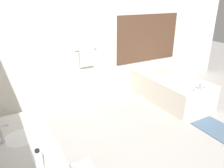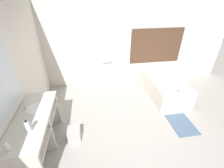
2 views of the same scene
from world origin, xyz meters
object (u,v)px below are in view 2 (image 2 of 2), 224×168
at_px(water_bottle_1, 28,127).
at_px(soap_dispenser, 7,146).
at_px(waste_bin, 74,134).
at_px(bathtub, 163,85).

relative_size(water_bottle_1, soap_dispenser, 1.32).
bearing_deg(water_bottle_1, waste_bin, 44.20).
xyz_separation_m(bathtub, water_bottle_1, (-3.14, -1.85, 0.71)).
relative_size(soap_dispenser, waste_bin, 0.59).
height_order(bathtub, waste_bin, bathtub).
distance_m(bathtub, waste_bin, 2.93).
bearing_deg(soap_dispenser, bathtub, 32.78).
bearing_deg(bathtub, soap_dispenser, -147.22).
distance_m(water_bottle_1, waste_bin, 1.13).
relative_size(water_bottle_1, waste_bin, 0.78).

